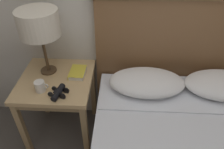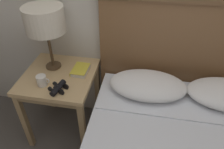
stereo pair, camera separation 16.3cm
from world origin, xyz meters
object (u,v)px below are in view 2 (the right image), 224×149
object	(u,v)px
nightstand	(60,83)
binoculars_pair	(58,88)
book_on_nightstand	(80,70)
coffee_mug	(42,81)
table_lamp	(45,20)

from	to	relation	value
nightstand	binoculars_pair	xyz separation A→B (m)	(0.07, -0.18, 0.11)
book_on_nightstand	binoculars_pair	world-z (taller)	binoculars_pair
nightstand	coffee_mug	xyz separation A→B (m)	(-0.07, -0.15, 0.13)
table_lamp	binoculars_pair	world-z (taller)	table_lamp
nightstand	book_on_nightstand	size ratio (longest dim) A/B	3.61
table_lamp	coffee_mug	bearing A→B (deg)	-86.92
book_on_nightstand	table_lamp	bearing A→B (deg)	172.89
nightstand	book_on_nightstand	distance (m)	0.21
binoculars_pair	table_lamp	bearing A→B (deg)	118.66
table_lamp	coffee_mug	xyz separation A→B (m)	(0.01, -0.25, -0.38)
nightstand	book_on_nightstand	world-z (taller)	book_on_nightstand
table_lamp	binoculars_pair	size ratio (longest dim) A/B	3.21
nightstand	table_lamp	xyz separation A→B (m)	(-0.08, 0.10, 0.51)
table_lamp	binoculars_pair	bearing A→B (deg)	-61.34
binoculars_pair	coffee_mug	world-z (taller)	coffee_mug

